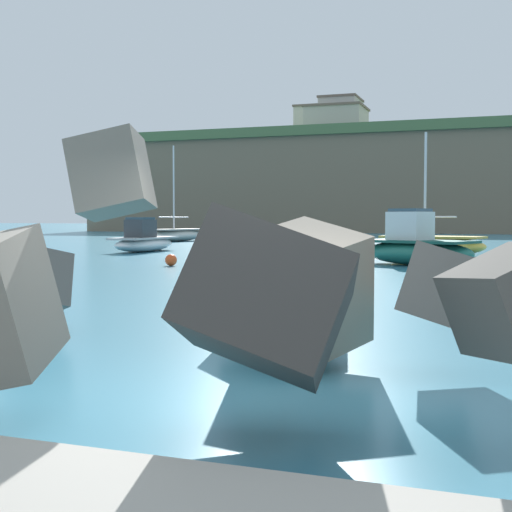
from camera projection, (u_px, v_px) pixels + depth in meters
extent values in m
plane|color=teal|center=(236.00, 415.00, 6.22)|extent=(400.00, 400.00, 0.00)
cube|color=#605B56|center=(35.00, 282.00, 10.80)|extent=(1.35, 1.39, 1.25)
cube|color=#605B56|center=(443.00, 286.00, 7.69)|extent=(1.05, 1.07, 1.05)
cube|color=#3D3A38|center=(278.00, 281.00, 10.08)|extent=(1.81, 1.90, 1.33)
cube|color=slate|center=(111.00, 175.00, 7.83)|extent=(1.09, 0.92, 1.07)
cube|color=#3D3A38|center=(268.00, 305.00, 5.48)|extent=(1.60, 1.65, 1.61)
cube|color=gray|center=(304.00, 290.00, 8.07)|extent=(1.64, 1.88, 1.72)
ellipsoid|color=#EAC64C|center=(432.00, 246.00, 32.70)|extent=(5.39, 3.25, 0.92)
cube|color=#AF9539|center=(432.00, 237.00, 32.68)|extent=(4.96, 2.99, 0.10)
cylinder|color=silver|center=(425.00, 184.00, 32.76)|extent=(0.12, 0.12, 4.88)
cylinder|color=silver|center=(425.00, 217.00, 32.84)|extent=(2.94, 0.88, 0.08)
ellipsoid|color=#1E6656|center=(418.00, 253.00, 26.05)|extent=(4.98, 3.88, 0.93)
cube|color=#164C41|center=(418.00, 241.00, 26.02)|extent=(4.58, 3.57, 0.10)
cube|color=silver|center=(410.00, 226.00, 26.23)|extent=(1.77, 1.76, 1.07)
cube|color=#334C5B|center=(410.00, 210.00, 26.19)|extent=(1.59, 1.58, 0.12)
ellipsoid|color=white|center=(144.00, 244.00, 36.64)|extent=(1.80, 5.29, 0.76)
cube|color=#ACACAC|center=(144.00, 238.00, 36.62)|extent=(1.66, 4.87, 0.10)
cube|color=#33383D|center=(141.00, 229.00, 36.22)|extent=(1.08, 1.59, 0.93)
cube|color=#334C5B|center=(141.00, 218.00, 36.19)|extent=(0.97, 1.43, 0.12)
ellipsoid|color=beige|center=(178.00, 235.00, 53.14)|extent=(3.30, 6.17, 0.94)
cube|color=#9C9991|center=(178.00, 229.00, 53.11)|extent=(3.04, 5.68, 0.10)
cylinder|color=silver|center=(174.00, 187.00, 52.57)|extent=(0.12, 0.12, 6.28)
cylinder|color=silver|center=(174.00, 217.00, 52.69)|extent=(0.84, 3.45, 0.08)
sphere|color=#E54C1E|center=(171.00, 260.00, 25.63)|extent=(0.44, 0.44, 0.44)
sphere|color=#E54C1E|center=(159.00, 246.00, 39.13)|extent=(0.44, 0.44, 0.44)
cube|color=#756651|center=(381.00, 190.00, 102.40)|extent=(72.09, 43.71, 11.69)
cube|color=#4C6B42|center=(382.00, 146.00, 102.05)|extent=(73.53, 44.59, 1.20)
cube|color=#B2ADA3|center=(341.00, 121.00, 101.16)|extent=(5.30, 6.37, 5.99)
cube|color=#66564C|center=(341.00, 99.00, 100.99)|extent=(5.57, 6.69, 0.30)
cube|color=#B2ADA3|center=(337.00, 124.00, 96.67)|extent=(7.64, 7.16, 3.97)
cube|color=#66564C|center=(337.00, 108.00, 96.56)|extent=(8.02, 7.52, 0.30)
cube|color=beige|center=(317.00, 128.00, 110.03)|extent=(5.98, 6.65, 6.11)
cube|color=#66564C|center=(317.00, 108.00, 109.86)|extent=(6.28, 6.98, 0.30)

